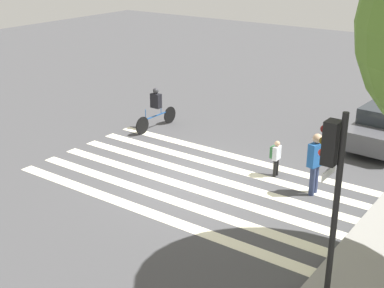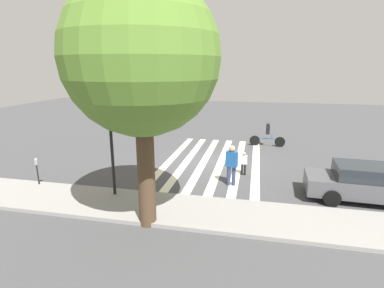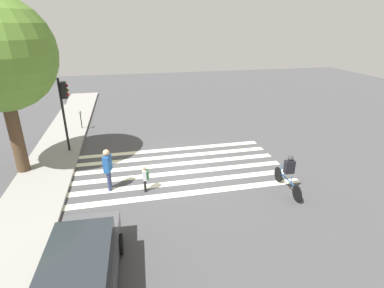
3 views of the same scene
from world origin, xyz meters
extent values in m
plane|color=#444447|center=(0.00, 0.00, 0.00)|extent=(60.00, 60.00, 0.00)
cube|color=#F2EDCC|center=(-2.37, 0.00, 0.00)|extent=(0.40, 10.00, 0.01)
cube|color=#F2EDCC|center=(-1.42, 0.00, 0.00)|extent=(0.40, 10.00, 0.01)
cube|color=#F2EDCC|center=(-0.47, 0.00, 0.00)|extent=(0.40, 10.00, 0.01)
cube|color=#F2EDCC|center=(0.47, 0.00, 0.00)|extent=(0.40, 10.00, 0.01)
cube|color=#F2EDCC|center=(1.42, 0.00, 0.00)|extent=(0.40, 10.00, 0.01)
cube|color=#F2EDCC|center=(2.37, 0.00, 0.00)|extent=(0.40, 10.00, 0.01)
cylinder|color=black|center=(3.19, 5.55, 2.03)|extent=(0.12, 0.12, 4.05)
cube|color=black|center=(3.19, 5.34, 3.43)|extent=(0.32, 0.26, 0.84)
cube|color=silver|center=(3.19, 5.34, 2.83)|extent=(0.60, 0.02, 0.16)
sphere|color=#590F0F|center=(3.19, 5.18, 3.66)|extent=(0.15, 0.15, 0.15)
sphere|color=#59470F|center=(3.19, 5.18, 3.43)|extent=(0.15, 0.15, 0.15)
sphere|color=red|center=(3.19, 5.18, 3.20)|extent=(0.15, 0.15, 0.15)
cylinder|color=navy|center=(-1.42, 3.28, 0.44)|extent=(0.16, 0.16, 0.87)
cylinder|color=navy|center=(-1.19, 3.28, 0.44)|extent=(0.16, 0.16, 0.87)
cube|color=#1E5199|center=(-1.30, 3.28, 1.22)|extent=(0.55, 0.35, 0.69)
sphere|color=tan|center=(-1.30, 3.28, 1.70)|extent=(0.27, 0.27, 0.27)
cylinder|color=black|center=(-1.85, 1.82, 0.28)|extent=(0.10, 0.10, 0.55)
cylinder|color=black|center=(-1.71, 1.82, 0.28)|extent=(0.10, 0.10, 0.55)
cube|color=silver|center=(-1.78, 1.82, 0.77)|extent=(0.32, 0.15, 0.44)
sphere|color=tan|center=(-1.78, 1.82, 1.07)|extent=(0.17, 0.17, 0.17)
cube|color=#2D6638|center=(-1.78, 1.69, 0.77)|extent=(0.24, 0.11, 0.37)
cylinder|color=black|center=(-2.24, -4.03, 0.34)|extent=(0.68, 0.06, 0.68)
cylinder|color=black|center=(-3.88, -4.00, 0.34)|extent=(0.68, 0.06, 0.68)
cube|color=#1E4C8C|center=(-3.06, -4.02, 0.52)|extent=(1.39, 0.07, 0.04)
cylinder|color=#1E4C8C|center=(-3.35, -4.01, 0.68)|extent=(0.03, 0.03, 0.32)
cylinder|color=#1E4C8C|center=(-2.45, -4.03, 0.72)|extent=(0.03, 0.03, 0.40)
cube|color=black|center=(-3.06, -4.02, 1.12)|extent=(0.25, 0.41, 0.55)
sphere|color=#333338|center=(-3.06, -4.02, 1.51)|extent=(0.22, 0.22, 0.22)
cylinder|color=black|center=(-5.30, 2.87, 0.32)|extent=(0.65, 0.23, 0.64)
cylinder|color=black|center=(-8.21, 3.00, 0.32)|extent=(0.65, 0.23, 0.64)
camera|label=1|loc=(12.04, 8.60, 6.90)|focal=50.00mm
camera|label=2|loc=(-2.24, 15.89, 5.16)|focal=28.00mm
camera|label=3|loc=(-12.93, 2.29, 6.61)|focal=28.00mm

